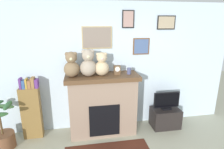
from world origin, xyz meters
The scene contains 11 objects.
back_wall centered at (0.00, 2.00, 1.31)m, with size 5.20×0.15×2.60m.
fireplace centered at (-0.23, 1.68, 0.62)m, with size 1.41×0.58×1.23m.
bookshelf centered at (-1.60, 1.74, 0.58)m, with size 0.36×0.16×1.23m.
potted_plant centered at (-2.06, 1.47, 0.31)m, with size 0.54×0.61×0.87m.
tv_stand centered at (1.13, 1.64, 0.21)m, with size 0.59×0.40×0.42m, color black.
television centered at (1.13, 1.64, 0.60)m, with size 0.57×0.14×0.38m.
candle_jar centered at (0.29, 1.66, 1.29)m, with size 0.08×0.08×0.12m, color #4C517A.
mantel_clock centered at (0.06, 1.66, 1.32)m, with size 0.12×0.09×0.18m.
teddy_bear_tan centered at (-0.79, 1.66, 1.44)m, with size 0.29×0.29×0.47m.
teddy_bear_cream centered at (-0.49, 1.66, 1.46)m, with size 0.31×0.31×0.51m.
teddy_bear_brown centered at (-0.24, 1.66, 1.43)m, with size 0.28×0.28×0.44m.
Camera 1 is at (-0.63, -1.67, 2.19)m, focal length 29.27 mm.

